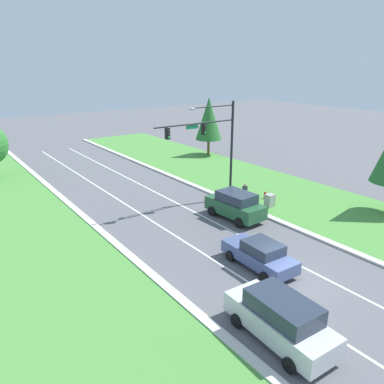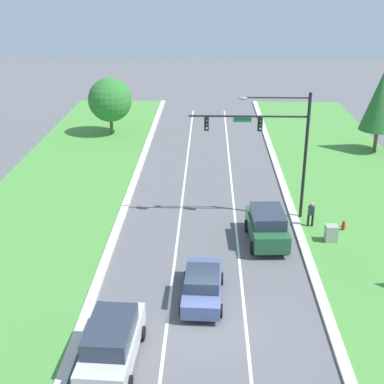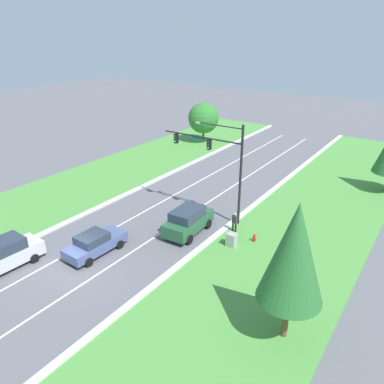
{
  "view_description": "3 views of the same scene",
  "coord_description": "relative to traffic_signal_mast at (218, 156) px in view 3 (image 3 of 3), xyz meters",
  "views": [
    {
      "loc": [
        -14.32,
        -11.05,
        10.87
      ],
      "look_at": [
        0.54,
        9.5,
        2.29
      ],
      "focal_mm": 35.0,
      "sensor_mm": 36.0,
      "label": 1
    },
    {
      "loc": [
        -0.01,
        -20.3,
        14.91
      ],
      "look_at": [
        -0.97,
        10.01,
        2.38
      ],
      "focal_mm": 50.0,
      "sensor_mm": 36.0,
      "label": 2
    },
    {
      "loc": [
        18.36,
        -12.89,
        14.62
      ],
      "look_at": [
        1.65,
        11.34,
        1.87
      ],
      "focal_mm": 35.0,
      "sensor_mm": 36.0,
      "label": 3
    }
  ],
  "objects": [
    {
      "name": "silver_suv",
      "position": [
        -7.85,
        -14.31,
        -4.44
      ],
      "size": [
        2.32,
        5.05,
        2.01
      ],
      "rotation": [
        0.0,
        0.0,
        -0.05
      ],
      "color": "silver",
      "rests_on": "ground_plane"
    },
    {
      "name": "pedestrian",
      "position": [
        2.44,
        -1.37,
        -4.52
      ],
      "size": [
        0.4,
        0.25,
        1.69
      ],
      "rotation": [
        0.0,
        0.0,
        3.07
      ],
      "color": "black",
      "rests_on": "ground_plane"
    },
    {
      "name": "lane_stripe_inner_right",
      "position": [
        -2.22,
        -11.58,
        -5.46
      ],
      "size": [
        0.14,
        81.0,
        0.01
      ],
      "color": "white",
      "rests_on": "ground_plane"
    },
    {
      "name": "slate_blue_sedan",
      "position": [
        -4.23,
        -9.62,
        -4.65
      ],
      "size": [
        2.12,
        4.63,
        1.61
      ],
      "rotation": [
        0.0,
        0.0,
        -0.03
      ],
      "color": "#475684",
      "rests_on": "ground_plane"
    },
    {
      "name": "curb_strip_right",
      "position": [
        1.63,
        -11.58,
        -5.38
      ],
      "size": [
        0.5,
        90.0,
        0.15
      ],
      "color": "beige",
      "rests_on": "ground_plane"
    },
    {
      "name": "lane_stripe_inner_left",
      "position": [
        -5.82,
        -11.58,
        -5.46
      ],
      "size": [
        0.14,
        81.0,
        0.01
      ],
      "color": "white",
      "rests_on": "ground_plane"
    },
    {
      "name": "traffic_signal_mast",
      "position": [
        0.0,
        0.0,
        0.0
      ],
      "size": [
        7.39,
        0.41,
        8.25
      ],
      "color": "black",
      "rests_on": "ground_plane"
    },
    {
      "name": "grass_verge_right",
      "position": [
        6.88,
        -11.58,
        -5.42
      ],
      "size": [
        10.0,
        90.0,
        0.08
      ],
      "color": "#4C8E3D",
      "rests_on": "ground_plane"
    },
    {
      "name": "fire_hydrant",
      "position": [
        4.41,
        -1.84,
        -5.12
      ],
      "size": [
        0.34,
        0.2,
        0.7
      ],
      "color": "red",
      "rests_on": "ground_plane"
    },
    {
      "name": "ground_plane",
      "position": [
        -4.02,
        -11.58,
        -5.46
      ],
      "size": [
        160.0,
        160.0,
        0.0
      ],
      "primitive_type": "plane",
      "color": "#5B5B60"
    },
    {
      "name": "oak_near_left_tree",
      "position": [
        -13.56,
        18.78,
        -1.99
      ],
      "size": [
        4.21,
        4.21,
        5.58
      ],
      "color": "brown",
      "rests_on": "ground_plane"
    },
    {
      "name": "forest_suv",
      "position": [
        -0.51,
        -3.46,
        -4.38
      ],
      "size": [
        2.4,
        4.72,
        2.07
      ],
      "rotation": [
        0.0,
        0.0,
        0.05
      ],
      "color": "#235633",
      "rests_on": "ground_plane"
    },
    {
      "name": "utility_cabinet",
      "position": [
        3.31,
        -3.38,
        -4.91
      ],
      "size": [
        0.7,
        0.6,
        1.1
      ],
      "color": "#9E9E99",
      "rests_on": "ground_plane"
    },
    {
      "name": "conifer_near_right_tree",
      "position": [
        9.82,
        -9.54,
        -0.39
      ],
      "size": [
        3.24,
        3.24,
        7.68
      ],
      "color": "brown",
      "rests_on": "ground_plane"
    },
    {
      "name": "curb_strip_left",
      "position": [
        -9.67,
        -11.58,
        -5.38
      ],
      "size": [
        0.5,
        90.0,
        0.15
      ],
      "color": "beige",
      "rests_on": "ground_plane"
    }
  ]
}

